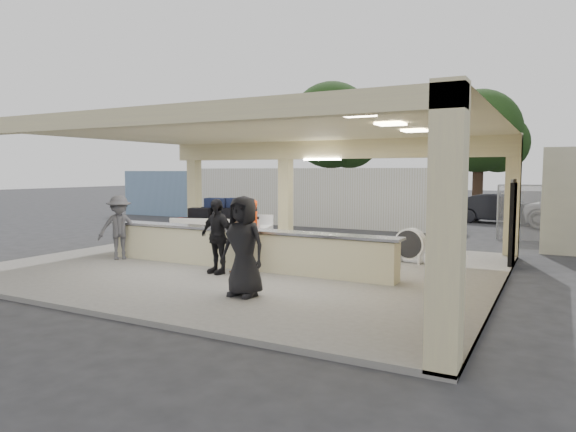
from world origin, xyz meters
The scene contains 15 objects.
ground centered at (0.00, 0.00, 0.00)m, with size 120.00×120.00×0.00m, color #29282B.
pavilion centered at (0.21, 0.66, 1.35)m, with size 12.01×10.00×3.55m.
baggage_counter centered at (0.00, -0.50, 0.59)m, with size 8.20×0.58×0.98m.
luggage_cart centered at (-2.05, 1.63, 0.95)m, with size 3.07×2.36×1.58m.
drum_fan centered at (3.58, 2.19, 0.58)m, with size 0.85×0.45×0.90m.
baggage_handler centered at (-0.49, 0.87, 0.91)m, with size 0.59×0.32×1.61m, color #F1420C.
passenger_a centered at (0.62, -1.21, 0.93)m, with size 0.80×0.35×1.65m, color brown.
passenger_b centered at (-0.05, -1.34, 0.98)m, with size 1.03×0.37×1.75m, color black.
passenger_c centered at (-3.53, -1.00, 0.97)m, with size 1.12×0.39×1.73m, color #46464A.
passenger_d centered at (1.69, -2.90, 1.06)m, with size 0.94×0.39×1.93m, color black.
car_dark centered at (4.51, 15.30, 0.70)m, with size 1.49×4.22×1.41m, color black.
container_white centered at (-2.95, 10.79, 1.31)m, with size 12.11×2.42×2.62m, color white.
container_blue centered at (-10.41, 11.92, 1.25)m, with size 9.63×2.31×2.50m, color #7494BA.
tree_left centered at (-7.68, 24.16, 5.59)m, with size 6.60×6.30×9.00m.
tree_mid centered at (2.32, 26.16, 4.96)m, with size 6.00×5.60×8.00m.
Camera 1 is at (6.97, -11.05, 2.49)m, focal length 32.00 mm.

